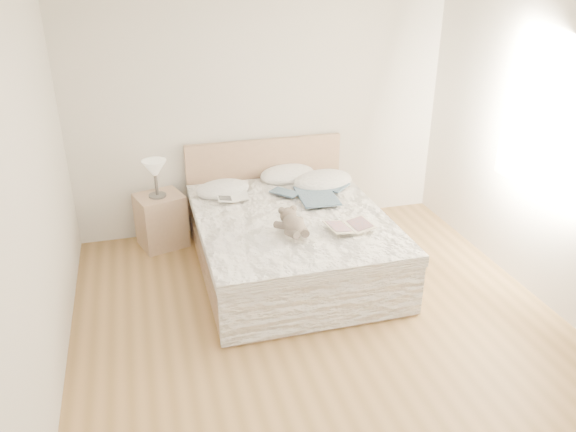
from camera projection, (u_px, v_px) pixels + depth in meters
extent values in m
cube|color=brown|center=(329.00, 339.00, 4.48)|extent=(4.00, 4.50, 0.00)
cube|color=beige|center=(262.00, 106.00, 5.87)|extent=(4.00, 0.02, 2.70)
cube|color=beige|center=(555.00, 412.00, 1.94)|extent=(4.00, 0.02, 2.70)
cube|color=beige|center=(26.00, 214.00, 3.42)|extent=(0.02, 4.50, 2.70)
cube|color=beige|center=(576.00, 157.00, 4.39)|extent=(0.02, 4.50, 2.70)
cube|color=white|center=(551.00, 134.00, 4.60)|extent=(0.02, 1.30, 1.10)
cube|color=tan|center=(290.00, 260.00, 5.44)|extent=(1.68, 2.08, 0.20)
cube|color=white|center=(290.00, 237.00, 5.33)|extent=(1.60, 2.00, 0.30)
cube|color=white|center=(292.00, 221.00, 5.21)|extent=(1.72, 2.05, 0.10)
cube|color=tan|center=(265.00, 183.00, 6.18)|extent=(1.70, 0.06, 1.00)
cube|color=tan|center=(161.00, 220.00, 5.83)|extent=(0.55, 0.51, 0.56)
cylinder|color=#524E48|center=(157.00, 195.00, 5.68)|extent=(0.18, 0.18, 0.02)
cylinder|color=#413B37|center=(156.00, 183.00, 5.63)|extent=(0.03, 0.03, 0.24)
cone|color=beige|center=(155.00, 169.00, 5.56)|extent=(0.27, 0.27, 0.18)
ellipsoid|color=silver|center=(223.00, 189.00, 5.65)|extent=(0.63, 0.50, 0.17)
ellipsoid|color=white|center=(287.00, 174.00, 6.03)|extent=(0.69, 0.54, 0.18)
ellipsoid|color=white|center=(323.00, 181.00, 5.86)|extent=(0.74, 0.60, 0.20)
cube|color=white|center=(233.00, 198.00, 5.48)|extent=(0.33, 0.23, 0.02)
cube|color=beige|center=(349.00, 227.00, 4.90)|extent=(0.43, 0.32, 0.03)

